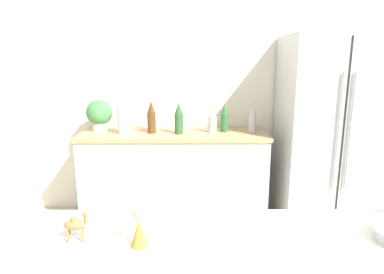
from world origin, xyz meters
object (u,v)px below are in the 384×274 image
at_px(paper_towel_roll, 124,120).
at_px(back_bottle_5, 152,117).
at_px(potted_plant, 99,114).
at_px(camel_figurine, 76,224).
at_px(back_bottle_1, 225,118).
at_px(wise_man_figurine_blue, 139,230).
at_px(back_bottle_4, 151,117).
at_px(refrigerator, 326,134).
at_px(back_bottle_0, 212,121).
at_px(back_bottle_3, 252,118).
at_px(back_bottle_2, 179,119).

distance_m(paper_towel_roll, back_bottle_5, 0.29).
relative_size(potted_plant, camel_figurine, 2.55).
xyz_separation_m(back_bottle_1, wise_man_figurine_blue, (-0.53, -2.11, -0.07)).
xyz_separation_m(paper_towel_roll, back_bottle_4, (0.26, 0.03, 0.02)).
height_order(refrigerator, back_bottle_4, refrigerator).
bearing_deg(refrigerator, wise_man_figurine_blue, -126.54).
distance_m(back_bottle_0, back_bottle_3, 0.38).
distance_m(refrigerator, back_bottle_2, 1.42).
distance_m(potted_plant, back_bottle_0, 1.11).
distance_m(back_bottle_1, camel_figurine, 2.21).
distance_m(refrigerator, back_bottle_4, 1.68).
bearing_deg(refrigerator, back_bottle_1, 174.19).
bearing_deg(potted_plant, paper_towel_roll, -23.94).
xyz_separation_m(back_bottle_1, back_bottle_3, (0.26, -0.04, 0.01)).
distance_m(potted_plant, back_bottle_1, 1.22).
xyz_separation_m(refrigerator, wise_man_figurine_blue, (-1.49, -2.02, 0.07)).
bearing_deg(back_bottle_4, camel_figurine, -92.01).
distance_m(refrigerator, camel_figurine, 2.63).
height_order(back_bottle_0, camel_figurine, back_bottle_0).
height_order(paper_towel_roll, back_bottle_2, back_bottle_2).
xyz_separation_m(back_bottle_2, back_bottle_5, (-0.27, 0.15, -0.01)).
bearing_deg(back_bottle_2, back_bottle_1, 11.91).
distance_m(back_bottle_2, back_bottle_5, 0.31).
height_order(back_bottle_2, back_bottle_5, back_bottle_2).
distance_m(back_bottle_1, back_bottle_4, 0.71).
xyz_separation_m(potted_plant, paper_towel_roll, (0.26, -0.11, -0.04)).
relative_size(refrigerator, paper_towel_roll, 6.82).
height_order(back_bottle_1, back_bottle_3, back_bottle_3).
relative_size(back_bottle_4, back_bottle_5, 1.13).
xyz_separation_m(potted_plant, back_bottle_1, (1.22, -0.02, -0.04)).
bearing_deg(back_bottle_3, back_bottle_1, 171.39).
distance_m(paper_towel_roll, back_bottle_0, 0.85).
relative_size(back_bottle_0, back_bottle_1, 0.87).
distance_m(back_bottle_5, wise_man_figurine_blue, 2.18).
xyz_separation_m(back_bottle_4, camel_figurine, (-0.07, -2.01, -0.08)).
xyz_separation_m(back_bottle_3, back_bottle_4, (-0.97, -0.02, 0.01)).
distance_m(paper_towel_roll, back_bottle_2, 0.52).
height_order(back_bottle_3, back_bottle_4, back_bottle_4).
distance_m(potted_plant, back_bottle_3, 1.49).
xyz_separation_m(back_bottle_4, wise_man_figurine_blue, (0.18, -2.06, -0.08)).
relative_size(back_bottle_2, back_bottle_3, 1.01).
bearing_deg(paper_towel_roll, back_bottle_5, 30.12).
relative_size(back_bottle_3, back_bottle_5, 1.08).
distance_m(refrigerator, back_bottle_1, 0.98).
bearing_deg(paper_towel_roll, wise_man_figurine_blue, -77.81).
bearing_deg(back_bottle_2, back_bottle_4, 172.60).
bearing_deg(refrigerator, back_bottle_3, 175.24).
relative_size(back_bottle_0, camel_figurine, 2.01).
xyz_separation_m(potted_plant, wise_man_figurine_blue, (0.70, -2.14, -0.10)).
distance_m(back_bottle_1, wise_man_figurine_blue, 2.18).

